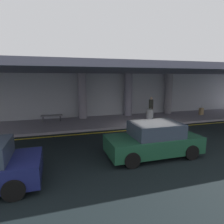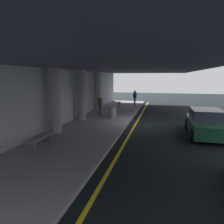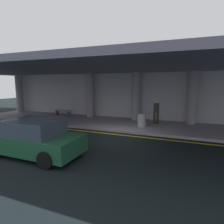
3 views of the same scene
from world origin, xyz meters
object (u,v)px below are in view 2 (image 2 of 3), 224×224
Objects in this scene: person_waiting_for_ride at (100,104)px; bench_metal at (39,139)px; trash_bin_steel at (112,112)px; suitcase_upright_primary at (119,105)px; support_column_right_mid at (97,91)px; car_dark_green at (206,123)px; support_column_left_mid at (54,101)px; traveler_with_luggage at (135,97)px; support_column_center at (81,95)px.

bench_metal is at bearing 125.31° from person_waiting_for_ride.
suitcase_upright_primary is at bearing 5.61° from trash_bin_steel.
person_waiting_for_ride is 1.05× the size of bench_metal.
person_waiting_for_ride reaches higher than bench_metal.
bench_metal is at bearing -166.57° from suitcase_upright_primary.
support_column_right_mid is 4.29× the size of trash_bin_steel.
support_column_right_mid is 2.17× the size of person_waiting_for_ride.
car_dark_green is 8.36m from person_waiting_for_ride.
traveler_with_luggage is (12.58, -2.93, -0.86)m from support_column_left_mid.
trash_bin_steel is at bearing -119.61° from car_dark_green.
support_column_center and support_column_right_mid have the same top height.
car_dark_green is at bearing -169.09° from person_waiting_for_ride.
suitcase_upright_primary is 5.44m from trash_bin_steel.
car_dark_green reaches higher than trash_bin_steel.
bench_metal is at bearing -168.34° from support_column_left_mid.
car_dark_green is 6.92m from trash_bin_steel.
support_column_left_mid is 8.64m from car_dark_green.
bench_metal is (-4.34, 7.84, -0.21)m from car_dark_green.
suitcase_upright_primary is at bearing -144.72° from car_dark_green.
support_column_left_mid is 5.87m from person_waiting_for_ride.
person_waiting_for_ride is (-6.85, 2.01, 0.00)m from traveler_with_luggage.
traveler_with_luggage is (4.58, -2.93, -0.86)m from support_column_right_mid.
support_column_center reaches higher than suitcase_upright_primary.
support_column_right_mid is 10.56m from bench_metal.
traveler_with_luggage is at bearing -9.17° from bench_metal.
person_waiting_for_ride is at bearing 59.07° from trash_bin_steel.
car_dark_green is at bearing -61.02° from bench_metal.
support_column_right_mid is at bearing 0.00° from support_column_left_mid.
support_column_center is (4.00, 0.00, 0.00)m from support_column_left_mid.
support_column_left_mid reaches higher than person_waiting_for_ride.
person_waiting_for_ride is 1.87× the size of suitcase_upright_primary.
support_column_right_mid is at bearing 2.76° from bench_metal.
car_dark_green is 11.98m from traveler_with_luggage.
support_column_right_mid is 2.28× the size of bench_metal.
trash_bin_steel is at bearing -65.25° from support_column_center.
car_dark_green is 2.44× the size of person_waiting_for_ride.
support_column_center is 4.06× the size of suitcase_upright_primary.
support_column_center is 4.29× the size of trash_bin_steel.
support_column_right_mid is at bearing -129.21° from car_dark_green.
person_waiting_for_ride is 8.21m from bench_metal.
traveler_with_luggage is at bearing -156.15° from car_dark_green.
car_dark_green reaches higher than bench_metal.
support_column_center is at bearing -107.17° from car_dark_green.
support_column_right_mid is 2.60m from person_waiting_for_ride.
person_waiting_for_ride is (5.73, -0.92, -0.86)m from support_column_left_mid.
support_column_left_mid is at bearing -80.20° from car_dark_green.
support_column_right_mid is at bearing -56.37° from traveler_with_luggage.
support_column_right_mid reaches higher than car_dark_green.
support_column_left_mid is 2.17× the size of traveler_with_luggage.
suitcase_upright_primary is (2.40, -1.62, -1.51)m from support_column_right_mid.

